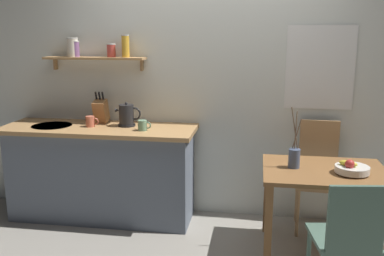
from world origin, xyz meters
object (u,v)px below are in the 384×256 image
object	(u,v)px
dining_chair_far	(318,171)
knife_block	(101,111)
electric_kettle	(127,115)
coffee_mug_by_sink	(90,121)
coffee_mug_spare	(143,125)
dining_chair_near	(347,237)
dining_table	(324,183)
fruit_bowl	(352,168)
twig_vase	(294,157)

from	to	relation	value
dining_chair_far	knife_block	bearing A→B (deg)	179.01
electric_kettle	coffee_mug_by_sink	size ratio (longest dim) A/B	2.00
coffee_mug_spare	electric_kettle	bearing A→B (deg)	141.19
dining_chair_far	knife_block	xyz separation A→B (m)	(-2.07, 0.04, 0.49)
dining_chair_near	dining_chair_far	distance (m)	1.23
dining_chair_far	coffee_mug_spare	size ratio (longest dim) A/B	8.20
dining_chair_near	dining_chair_far	world-z (taller)	dining_chair_far
dining_table	dining_chair_near	xyz separation A→B (m)	(0.05, -0.73, -0.10)
dining_chair_near	fruit_bowl	world-z (taller)	dining_chair_near
dining_chair_near	coffee_mug_spare	size ratio (longest dim) A/B	7.39
dining_chair_far	twig_vase	xyz separation A→B (m)	(-0.26, -0.48, 0.26)
twig_vase	coffee_mug_spare	xyz separation A→B (m)	(-1.33, 0.27, 0.16)
electric_kettle	dining_chair_far	bearing A→B (deg)	1.67
dining_chair_far	knife_block	distance (m)	2.13
coffee_mug_spare	fruit_bowl	bearing A→B (deg)	-11.63
dining_table	coffee_mug_by_sink	distance (m)	2.16
dining_table	electric_kettle	xyz separation A→B (m)	(-1.77, 0.44, 0.41)
dining_table	coffee_mug_by_sink	size ratio (longest dim) A/B	7.83
dining_table	coffee_mug_spare	world-z (taller)	coffee_mug_spare
dining_chair_near	twig_vase	size ratio (longest dim) A/B	1.81
knife_block	fruit_bowl	bearing A→B (deg)	-15.17
dining_table	knife_block	size ratio (longest dim) A/B	3.12
fruit_bowl	twig_vase	distance (m)	0.44
dining_chair_far	coffee_mug_by_sink	xyz separation A→B (m)	(-2.12, -0.13, 0.42)
fruit_bowl	twig_vase	xyz separation A→B (m)	(-0.43, 0.09, 0.04)
knife_block	coffee_mug_by_sink	bearing A→B (deg)	-104.06
twig_vase	coffee_mug_spare	size ratio (longest dim) A/B	4.08
twig_vase	fruit_bowl	bearing A→B (deg)	-12.46
dining_chair_near	coffee_mug_by_sink	bearing A→B (deg)	152.96
dining_chair_near	coffee_mug_spare	bearing A→B (deg)	147.82
twig_vase	dining_table	bearing A→B (deg)	-3.89
dining_table	twig_vase	world-z (taller)	twig_vase
dining_chair_far	electric_kettle	bearing A→B (deg)	-178.33
electric_kettle	twig_vase	bearing A→B (deg)	-15.59
dining_chair_far	fruit_bowl	distance (m)	0.63
knife_block	coffee_mug_by_sink	size ratio (longest dim) A/B	2.51
coffee_mug_by_sink	coffee_mug_spare	distance (m)	0.53
dining_table	dining_chair_near	distance (m)	0.74
dining_chair_near	twig_vase	distance (m)	0.86
dining_chair_near	knife_block	distance (m)	2.51
twig_vase	electric_kettle	size ratio (longest dim) A/B	2.01
dining_table	dining_chair_near	world-z (taller)	dining_chair_near
dining_table	electric_kettle	bearing A→B (deg)	165.96
fruit_bowl	knife_block	world-z (taller)	knife_block
dining_chair_far	dining_chair_near	bearing A→B (deg)	-88.65
fruit_bowl	knife_block	size ratio (longest dim) A/B	0.83
dining_chair_near	knife_block	size ratio (longest dim) A/B	2.90
electric_kettle	knife_block	size ratio (longest dim) A/B	0.80
electric_kettle	coffee_mug_spare	bearing A→B (deg)	-38.81
twig_vase	electric_kettle	bearing A→B (deg)	164.41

